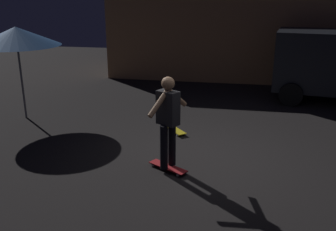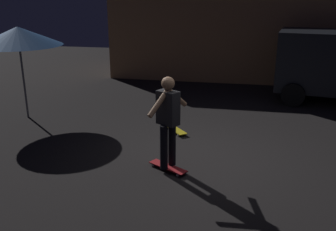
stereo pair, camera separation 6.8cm
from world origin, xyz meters
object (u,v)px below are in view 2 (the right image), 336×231
at_px(patio_umbrella, 18,36).
at_px(skateboard_ridden, 168,167).
at_px(skater, 168,116).
at_px(skateboard_spare, 175,129).

bearing_deg(patio_umbrella, skateboard_ridden, -28.51).
bearing_deg(skater, skateboard_spare, 96.31).
distance_m(skateboard_ridden, skater, 0.98).
relative_size(patio_umbrella, skateboard_ridden, 2.97).
xyz_separation_m(patio_umbrella, skater, (4.15, -2.25, -1.04)).
xyz_separation_m(skateboard_spare, skater, (0.22, -1.95, 0.98)).
distance_m(skateboard_spare, skater, 2.20).
height_order(skateboard_spare, skater, skater).
bearing_deg(skateboard_spare, skateboard_ridden, -83.69).
xyz_separation_m(skateboard_ridden, skateboard_spare, (-0.22, 1.95, 0.00)).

